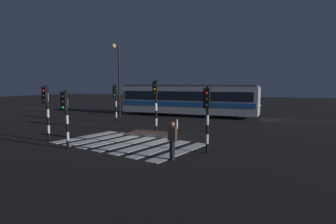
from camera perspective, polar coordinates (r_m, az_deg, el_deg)
ground_plane at (r=18.28m, az=-4.59°, el=-4.97°), size 120.00×120.00×0.00m
rail_near at (r=28.68m, az=5.86°, el=-1.07°), size 80.00×0.12×0.03m
rail_far at (r=30.04m, az=6.66°, el=-0.78°), size 80.00×0.12×0.03m
crosswalk_zebra at (r=16.44m, az=-8.04°, el=-6.17°), size 8.53×6.23×0.02m
traffic_island at (r=18.86m, az=-3.22°, el=-4.35°), size 2.94×1.58×0.18m
traffic_light_corner_far_left at (r=24.75m, az=-10.42°, el=2.80°), size 0.36×0.42×3.29m
traffic_light_median_centre at (r=19.17m, az=-2.48°, el=2.70°), size 0.36×0.42×3.60m
traffic_light_corner_near_left at (r=17.97m, az=-23.01°, el=1.40°), size 0.36×0.42×3.29m
traffic_light_corner_near_right at (r=13.76m, az=7.74°, el=0.51°), size 0.36×0.42×3.25m
traffic_light_kerb_mid_left at (r=15.51m, az=-19.69°, el=0.33°), size 0.36×0.42×3.05m
street_lamp_trackside_left at (r=29.43m, az=-9.95°, el=7.94°), size 0.44×1.21×7.22m
tram at (r=29.59m, az=3.96°, el=2.51°), size 14.23×2.58×4.15m
pedestrian_waiting_at_kerb at (r=12.67m, az=0.87°, el=-5.67°), size 0.36×0.24×1.71m
bollard_island_edge at (r=18.31m, az=1.78°, el=-3.16°), size 0.12×0.12×1.11m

